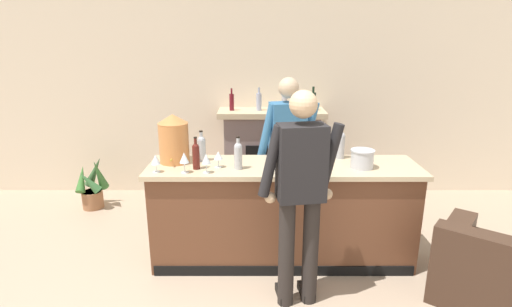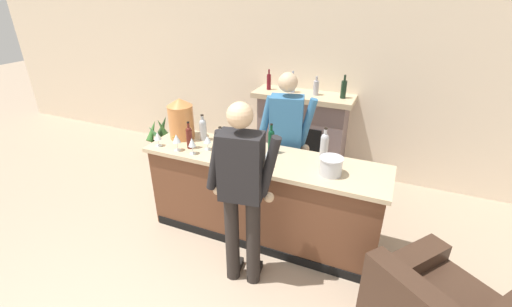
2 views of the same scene
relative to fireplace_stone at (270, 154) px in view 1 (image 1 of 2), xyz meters
name	(u,v)px [view 1 (image 1 of 2)]	position (x,y,z in m)	size (l,w,h in m)	color
wall_back_panel	(261,95)	(-0.11, 0.26, 0.76)	(12.00, 0.07, 2.75)	beige
bar_counter	(281,213)	(0.05, -1.62, -0.12)	(2.53, 0.66, 0.99)	brown
fireplace_stone	(270,154)	(0.00, 0.00, 0.00)	(1.39, 0.52, 1.52)	slate
armchair_black	(494,274)	(1.77, -2.30, -0.36)	(1.22, 1.20, 0.70)	#3B271C
potted_plant_corner	(90,186)	(-2.31, -0.38, -0.32)	(0.40, 0.38, 0.69)	#9F6845
person_customer	(299,192)	(0.14, -2.29, 0.37)	(0.65, 0.35, 1.77)	#2A2421
person_bartender	(286,152)	(0.13, -1.12, 0.35)	(0.65, 0.37, 1.75)	#4C443B
copper_dispenser	(172,138)	(-0.98, -1.53, 0.60)	(0.29, 0.32, 0.46)	#CF7F44
ice_bucket_steel	(361,159)	(0.76, -1.70, 0.45)	(0.22, 0.22, 0.17)	silver
wine_bottle_riesling_slim	(237,155)	(-0.37, -1.73, 0.50)	(0.07, 0.07, 0.30)	#B0B2B7
wine_bottle_merlot_tall	(194,155)	(-0.75, -1.73, 0.50)	(0.07, 0.07, 0.30)	#551B15
wine_bottle_burgundy_dark	(339,144)	(0.62, -1.40, 0.52)	(0.08, 0.08, 0.33)	#ADADB4
wine_bottle_chardonnay_pale	(200,147)	(-0.73, -1.48, 0.50)	(0.08, 0.08, 0.30)	#AEB4BB
wine_bottle_port_short	(286,147)	(0.10, -1.50, 0.51)	(0.07, 0.07, 0.33)	#08351E
wine_glass_near_bucket	(217,156)	(-0.55, -1.69, 0.48)	(0.08, 0.08, 0.15)	silver
wine_glass_back_row	(183,158)	(-0.83, -1.84, 0.50)	(0.08, 0.08, 0.19)	silver
wine_glass_by_dispenser	(298,157)	(0.18, -1.80, 0.50)	(0.07, 0.07, 0.19)	silver
wine_glass_front_right	(154,160)	(-1.09, -1.82, 0.48)	(0.08, 0.08, 0.16)	silver
wine_glass_front_left	(205,159)	(-0.64, -1.84, 0.49)	(0.08, 0.08, 0.18)	silver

